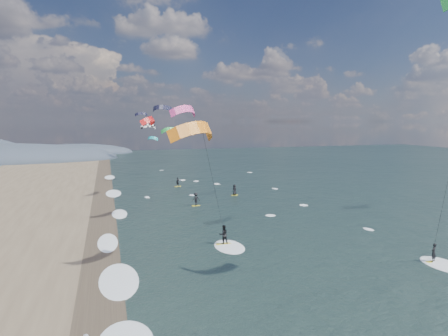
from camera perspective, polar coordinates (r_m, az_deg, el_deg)
name	(u,v)px	position (r m, az deg, el deg)	size (l,w,h in m)	color
ground	(294,296)	(26.01, 10.66, -18.66)	(260.00, 260.00, 0.00)	black
wet_sand_strip	(101,262)	(32.58, -18.19, -13.46)	(3.00, 240.00, 0.00)	#382D23
kitesurfer_near_b	(211,168)	(28.78, -2.04, -0.06)	(7.18, 9.06, 12.05)	yellow
far_kitesurfers	(205,193)	(54.74, -2.99, -3.85)	(8.50, 16.38, 1.79)	yellow
bg_kite_field	(155,121)	(81.00, -10.48, 7.12)	(9.85, 73.31, 8.04)	black
shoreline_surf	(115,243)	(37.07, -16.23, -10.86)	(2.40, 79.40, 0.11)	white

